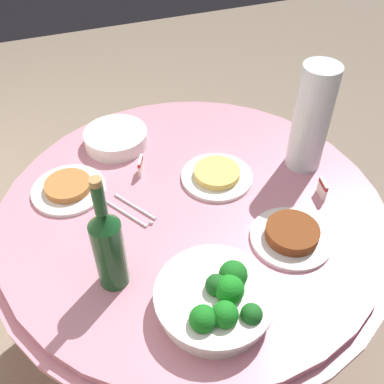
{
  "coord_description": "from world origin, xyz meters",
  "views": [
    {
      "loc": [
        -0.86,
        0.31,
        1.66
      ],
      "look_at": [
        0.0,
        0.0,
        0.79
      ],
      "focal_mm": 41.75,
      "sensor_mm": 36.0,
      "label": 1
    }
  ],
  "objects": [
    {
      "name": "serving_tongs",
      "position": [
        0.03,
        0.17,
        0.74
      ],
      "size": [
        0.16,
        0.12,
        0.01
      ],
      "color": "silver",
      "rests_on": "buffet_table"
    },
    {
      "name": "label_placard_front",
      "position": [
        0.19,
        0.1,
        0.77
      ],
      "size": [
        0.05,
        0.03,
        0.05
      ],
      "color": "white",
      "rests_on": "buffet_table"
    },
    {
      "name": "decorative_fruit_vase",
      "position": [
        0.05,
        -0.4,
        0.89
      ],
      "size": [
        0.11,
        0.11,
        0.34
      ],
      "color": "silver",
      "rests_on": "buffet_table"
    },
    {
      "name": "food_plate_stir_fry",
      "position": [
        -0.22,
        -0.2,
        0.76
      ],
      "size": [
        0.22,
        0.22,
        0.04
      ],
      "color": "white",
      "rests_on": "buffet_table"
    },
    {
      "name": "wine_bottle",
      "position": [
        -0.18,
        0.27,
        0.87
      ],
      "size": [
        0.07,
        0.07,
        0.34
      ],
      "color": "#184B22",
      "rests_on": "buffet_table"
    },
    {
      "name": "ground_plane",
      "position": [
        0.0,
        0.0,
        0.0
      ],
      "size": [
        6.0,
        6.0,
        0.0
      ],
      "primitive_type": "plane",
      "color": "gray"
    },
    {
      "name": "label_placard_mid",
      "position": [
        -0.1,
        -0.37,
        0.77
      ],
      "size": [
        0.05,
        0.02,
        0.05
      ],
      "color": "white",
      "rests_on": "buffet_table"
    },
    {
      "name": "food_plate_noodles",
      "position": [
        0.08,
        -0.11,
        0.75
      ],
      "size": [
        0.22,
        0.22,
        0.03
      ],
      "color": "white",
      "rests_on": "buffet_table"
    },
    {
      "name": "broccoli_bowl",
      "position": [
        -0.34,
        0.07,
        0.78
      ],
      "size": [
        0.28,
        0.28,
        0.11
      ],
      "color": "white",
      "rests_on": "buffet_table"
    },
    {
      "name": "plate_stack",
      "position": [
        0.36,
        0.14,
        0.77
      ],
      "size": [
        0.21,
        0.21,
        0.05
      ],
      "color": "white",
      "rests_on": "buffet_table"
    },
    {
      "name": "food_plate_peanuts",
      "position": [
        0.18,
        0.33,
        0.75
      ],
      "size": [
        0.22,
        0.22,
        0.03
      ],
      "color": "white",
      "rests_on": "buffet_table"
    },
    {
      "name": "buffet_table",
      "position": [
        0.0,
        0.0,
        0.38
      ],
      "size": [
        1.16,
        1.16,
        0.74
      ],
      "color": "maroon",
      "rests_on": "ground_plane"
    }
  ]
}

